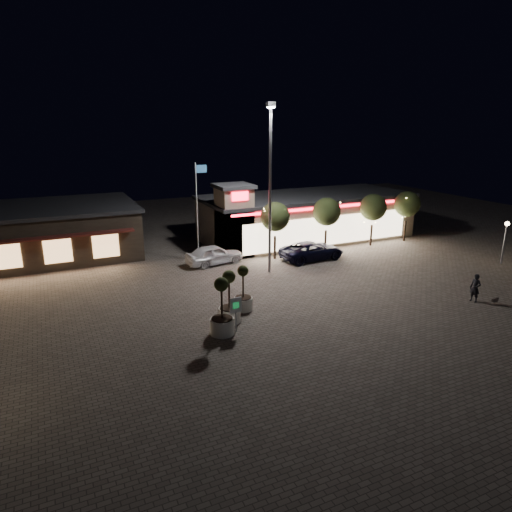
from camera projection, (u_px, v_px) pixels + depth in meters
name	position (u px, v px, depth m)	size (l,w,h in m)	color
ground	(299.00, 315.00, 27.12)	(90.00, 90.00, 0.00)	#645951
retail_building	(303.00, 217.00, 44.07)	(20.40, 8.40, 6.10)	tan
restaurant_building	(35.00, 232.00, 38.19)	(16.40, 11.00, 4.30)	#382D23
floodlight_pole	(270.00, 180.00, 32.87)	(0.60, 0.40, 12.38)	gray
flagpole	(198.00, 204.00, 36.29)	(0.95, 0.10, 8.00)	white
lamp_post_east	(506.00, 234.00, 36.24)	(0.36, 0.36, 3.48)	gray
string_tree_a	(275.00, 217.00, 37.28)	(2.42, 2.42, 4.79)	#332319
string_tree_b	(327.00, 212.00, 39.30)	(2.42, 2.42, 4.79)	#332319
string_tree_c	(373.00, 207.00, 41.32)	(2.42, 2.42, 4.79)	#332319
string_tree_d	(407.00, 204.00, 42.94)	(2.42, 2.42, 4.79)	#332319
pickup_truck	(312.00, 250.00, 37.86)	(2.52, 5.47, 1.52)	black
white_sedan	(214.00, 254.00, 36.63)	(1.88, 4.66, 1.59)	white
pedestrian	(475.00, 288.00, 28.94)	(0.67, 0.44, 1.83)	black
dog	(496.00, 300.00, 28.76)	(0.52, 0.19, 0.28)	#59514C
planter_left	(229.00, 306.00, 25.99)	(1.27, 1.27, 3.11)	white
planter_mid	(222.00, 317.00, 24.50)	(1.32, 1.32, 3.24)	white
planter_right	(243.00, 296.00, 27.71)	(1.15, 1.15, 2.84)	white
valet_sign	(236.00, 308.00, 24.62)	(0.66, 0.09, 2.00)	gray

